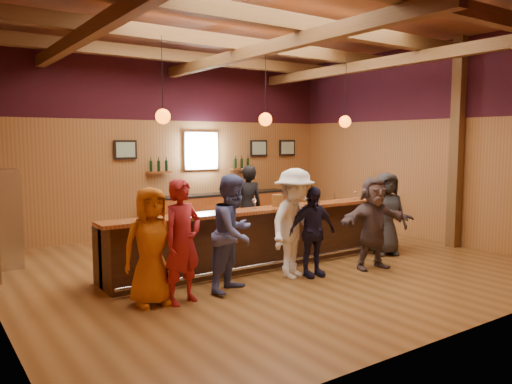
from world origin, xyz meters
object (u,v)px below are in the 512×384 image
Objects in this scene: bar_counter at (261,236)px; bartender at (248,207)px; back_bar_cabinet at (219,211)px; customer_redvest at (183,241)px; customer_dark at (386,214)px; customer_orange at (152,246)px; bottle_a at (293,197)px; customer_white at (294,223)px; customer_brown at (373,223)px; ice_bucket at (277,201)px; customer_navy at (312,232)px; customer_denim at (234,233)px.

bartender is (0.51, 1.23, 0.37)m from bar_counter.
bartender is (-0.68, -2.34, 0.42)m from back_bar_cabinet.
customer_redvest is 1.06× the size of customer_dark.
bottle_a is (3.24, 0.88, 0.40)m from customer_orange.
customer_brown is (1.54, -0.35, -0.09)m from customer_white.
ice_bucket is at bearing 149.54° from customer_brown.
customer_dark is at bearing -12.43° from ice_bucket.
bar_counter is 1.26m from customer_navy.
back_bar_cabinet is 2.21× the size of customer_denim.
customer_dark is at bearing -10.67° from customer_redvest.
ice_bucket is (2.78, 0.75, 0.38)m from customer_orange.
customer_white is 1.04× the size of bartender.
customer_brown is at bearing -3.32° from customer_navy.
customer_orange is at bearing -174.80° from customer_brown.
back_bar_cabinet is 5.03m from customer_brown.
customer_dark is (1.07, 0.62, 0.00)m from customer_brown.
ice_bucket is at bearing 1.99° from customer_denim.
customer_orange reaches higher than bottle_a.
customer_brown is 2.83m from bartender.
bottle_a reaches higher than ice_bucket.
customer_brown reaches higher than ice_bucket.
customer_redvest is 5.37× the size of bottle_a.
ice_bucket is (-2.38, 0.52, 0.38)m from customer_dark.
bartender is at bearing 157.34° from customer_dark.
customer_denim is 1.54m from customer_navy.
customer_dark reaches higher than back_bar_cabinet.
bar_counter is at bearing -175.28° from customer_dark.
customer_brown is at bearing -56.44° from bottle_a.
customer_navy is at bearing -42.77° from customer_white.
ice_bucket is at bearing -104.98° from back_bar_cabinet.
customer_white is at bearing -106.36° from ice_bucket.
back_bar_cabinet is at bearing 85.61° from customer_navy.
customer_redvest is 0.99× the size of customer_denim.
ice_bucket is at bearing 19.58° from customer_orange.
customer_redvest is at bearing -159.71° from bottle_a.
customer_redvest reaches higher than customer_navy.
back_bar_cabinet is at bearing 103.76° from customer_brown.
customer_denim is 3.00m from bartender.
bar_counter is at bearing 106.87° from customer_navy.
customer_redvest is at bearing -158.83° from ice_bucket.
bar_counter is 3.76m from back_bar_cabinet.
customer_dark is (4.75, 0.40, -0.05)m from customer_redvest.
customer_denim reaches higher than back_bar_cabinet.
customer_white is 1.11× the size of customer_dark.
back_bar_cabinet is at bearing 34.08° from customer_denim.
customer_denim is 0.97× the size of customer_white.
bartender is 1.60m from ice_bucket.
customer_denim reaches higher than bottle_a.
customer_white is 1.11× the size of customer_brown.
customer_orange is 2.84m from customer_navy.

